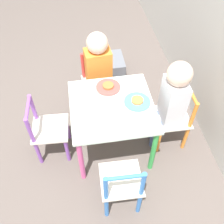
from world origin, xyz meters
The scene contains 11 objects.
ground_plane centered at (0.00, 0.00, 0.00)m, with size 6.00×6.00×0.00m, color #5B514C.
kids_table centered at (0.00, 0.00, 0.40)m, with size 0.57×0.57×0.47m.
chair_orange centered at (0.01, 0.48, 0.25)m, with size 0.26×0.26×0.52m.
chair_red centered at (-0.48, -0.05, 0.25)m, with size 0.28×0.28×0.52m.
chair_blue centered at (0.48, -0.02, 0.25)m, with size 0.27×0.27×0.52m.
chair_purple centered at (-0.03, -0.48, 0.25)m, with size 0.27×0.27×0.52m.
child_back centered at (0.01, 0.42, 0.47)m, with size 0.20×0.22×0.78m.
child_left centered at (-0.42, -0.04, 0.46)m, with size 0.22×0.21×0.77m.
plate_back centered at (0.00, 0.18, 0.48)m, with size 0.18×0.18×0.03m.
plate_left centered at (-0.18, 0.00, 0.48)m, with size 0.18×0.18×0.03m.
storage_bin centered at (-0.89, 0.13, 0.09)m, with size 0.30×0.25×0.17m.
Camera 1 is at (1.20, -0.19, 1.79)m, focal length 42.00 mm.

